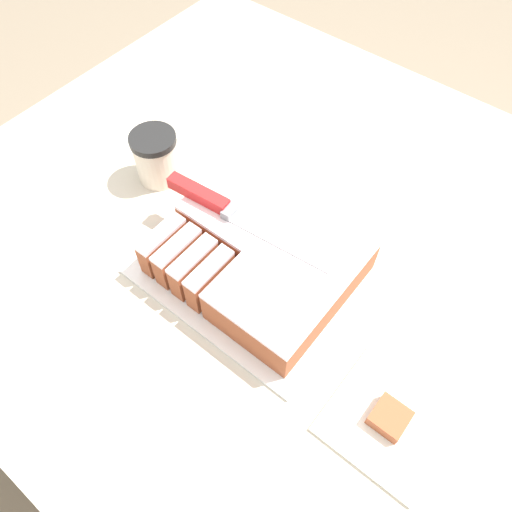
{
  "coord_description": "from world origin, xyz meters",
  "views": [
    {
      "loc": [
        0.22,
        -0.44,
        1.61
      ],
      "look_at": [
        -0.06,
        -0.09,
        0.94
      ],
      "focal_mm": 35.0,
      "sensor_mm": 36.0,
      "label": 1
    }
  ],
  "objects_px": {
    "knife": "(217,204)",
    "cake": "(260,256)",
    "brownie": "(390,418)",
    "cake_board": "(256,269)",
    "coffee_cup": "(156,157)"
  },
  "relations": [
    {
      "from": "knife",
      "to": "cake_board",
      "type": "bearing_deg",
      "value": -15.65
    },
    {
      "from": "brownie",
      "to": "cake",
      "type": "bearing_deg",
      "value": 163.77
    },
    {
      "from": "cake_board",
      "to": "brownie",
      "type": "relative_size",
      "value": 7.27
    },
    {
      "from": "cake",
      "to": "brownie",
      "type": "height_order",
      "value": "cake"
    },
    {
      "from": "cake_board",
      "to": "knife",
      "type": "distance_m",
      "value": 0.13
    },
    {
      "from": "cake_board",
      "to": "coffee_cup",
      "type": "distance_m",
      "value": 0.29
    },
    {
      "from": "cake",
      "to": "brownie",
      "type": "xyz_separation_m",
      "value": [
        0.3,
        -0.09,
        -0.02
      ]
    },
    {
      "from": "cake_board",
      "to": "brownie",
      "type": "distance_m",
      "value": 0.31
    },
    {
      "from": "cake_board",
      "to": "coffee_cup",
      "type": "xyz_separation_m",
      "value": [
        -0.28,
        0.05,
        0.05
      ]
    },
    {
      "from": "cake",
      "to": "knife",
      "type": "xyz_separation_m",
      "value": [
        -0.1,
        0.01,
        0.04
      ]
    },
    {
      "from": "cake_board",
      "to": "brownie",
      "type": "xyz_separation_m",
      "value": [
        0.3,
        -0.08,
        0.01
      ]
    },
    {
      "from": "cake",
      "to": "cake_board",
      "type": "bearing_deg",
      "value": -140.27
    },
    {
      "from": "knife",
      "to": "brownie",
      "type": "xyz_separation_m",
      "value": [
        0.39,
        -0.1,
        -0.07
      ]
    },
    {
      "from": "cake",
      "to": "brownie",
      "type": "relative_size",
      "value": 6.33
    },
    {
      "from": "knife",
      "to": "cake",
      "type": "bearing_deg",
      "value": -12.5
    }
  ]
}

